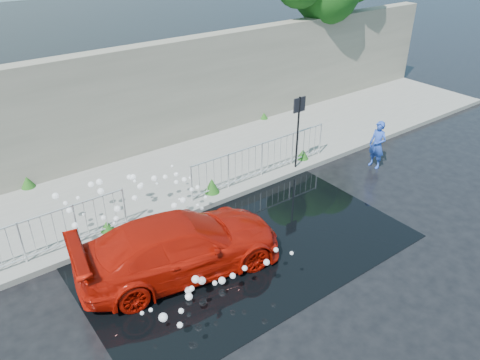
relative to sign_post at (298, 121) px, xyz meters
name	(u,v)px	position (x,y,z in m)	size (l,w,h in m)	color
ground	(251,275)	(-4.20, -3.10, -1.72)	(90.00, 90.00, 0.00)	black
pavement	(150,185)	(-4.20, 1.90, -1.65)	(30.00, 4.00, 0.15)	slate
curb	(184,214)	(-4.20, -0.10, -1.64)	(30.00, 0.25, 0.16)	slate
retaining_wall	(112,107)	(-4.20, 4.10, 0.18)	(30.00, 0.60, 3.50)	slate
puddle	(243,245)	(-3.70, -2.10, -1.72)	(8.00, 5.00, 0.01)	black
sign_post	(298,121)	(0.00, 0.00, 0.00)	(0.45, 0.06, 2.50)	black
railing_left	(21,241)	(-8.20, 0.25, -0.99)	(5.05, 0.05, 1.10)	silver
railing_right	(262,158)	(-1.20, 0.25, -0.99)	(5.05, 0.05, 1.10)	silver
weeds	(153,188)	(-4.40, 1.29, -1.40)	(12.17, 3.93, 0.44)	#134816
water_spray	(152,219)	(-5.41, -0.70, -0.98)	(3.61, 5.71, 1.09)	white
red_car	(181,245)	(-5.35, -1.97, -1.04)	(1.91, 4.69, 1.36)	#A21106
person	(377,145)	(2.30, -1.30, -0.94)	(0.57, 0.37, 1.57)	#2447B6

